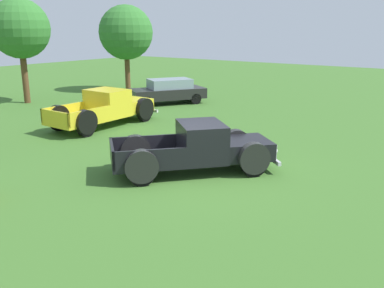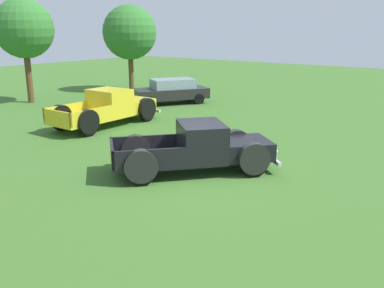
% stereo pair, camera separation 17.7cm
% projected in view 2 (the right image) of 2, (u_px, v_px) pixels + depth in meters
% --- Properties ---
extents(ground_plane, '(80.00, 80.00, 0.00)m').
position_uv_depth(ground_plane, '(200.00, 176.00, 12.75)').
color(ground_plane, '#3D6B28').
extents(pickup_truck_foreground, '(4.98, 4.65, 1.54)m').
position_uv_depth(pickup_truck_foreground, '(203.00, 148.00, 13.04)').
color(pickup_truck_foreground, black).
rests_on(pickup_truck_foreground, ground_plane).
extents(pickup_truck_behind_left, '(5.38, 2.13, 1.64)m').
position_uv_depth(pickup_truck_behind_left, '(111.00, 108.00, 19.42)').
color(pickup_truck_behind_left, yellow).
rests_on(pickup_truck_behind_left, ground_plane).
extents(sedan_distant_a, '(4.63, 3.77, 1.45)m').
position_uv_depth(sedan_distant_a, '(171.00, 91.00, 24.72)').
color(sedan_distant_a, black).
rests_on(sedan_distant_a, ground_plane).
extents(oak_tree_east, '(3.41, 3.41, 6.01)m').
position_uv_depth(oak_tree_east, '(24.00, 29.00, 24.16)').
color(oak_tree_east, brown).
rests_on(oak_tree_east, ground_plane).
extents(oak_tree_west, '(3.74, 3.74, 5.90)m').
position_uv_depth(oak_tree_west, '(130.00, 33.00, 29.14)').
color(oak_tree_west, brown).
rests_on(oak_tree_west, ground_plane).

